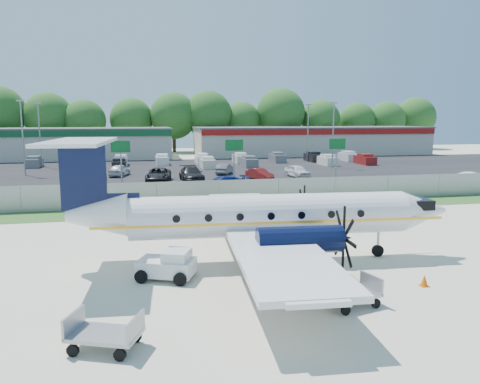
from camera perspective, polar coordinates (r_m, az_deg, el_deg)
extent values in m
plane|color=beige|center=(24.76, 2.92, -7.42)|extent=(170.00, 170.00, 0.00)
cube|color=#2D561E|center=(36.15, -1.99, -2.12)|extent=(170.00, 4.00, 0.02)
cube|color=black|center=(42.95, -3.62, -0.33)|extent=(170.00, 8.00, 0.02)
cube|color=black|center=(63.61, -6.41, 2.70)|extent=(170.00, 32.00, 0.02)
cube|color=gray|center=(37.92, -2.52, -0.07)|extent=(120.00, 0.02, 1.90)
cube|color=gray|center=(37.77, -2.53, 1.40)|extent=(120.00, 0.06, 0.06)
cube|color=gray|center=(38.08, -2.51, -1.48)|extent=(120.00, 0.06, 0.06)
cube|color=#BBB8A9|center=(86.89, -23.97, 5.32)|extent=(46.00, 12.00, 5.00)
cube|color=#474749|center=(86.80, -24.09, 7.05)|extent=(46.40, 12.40, 0.24)
cube|color=#0F4723|center=(80.85, -24.94, 6.46)|extent=(46.00, 0.20, 1.00)
cube|color=#BBB8A9|center=(90.93, 8.74, 6.13)|extent=(44.00, 12.00, 5.00)
cube|color=#474749|center=(90.83, 8.78, 7.78)|extent=(44.40, 12.40, 0.24)
cube|color=maroon|center=(85.17, 10.24, 7.24)|extent=(44.00, 0.20, 1.00)
cylinder|color=gray|center=(46.18, -14.28, 3.18)|extent=(0.14, 0.14, 5.00)
cube|color=#0C5923|center=(45.89, -14.37, 5.40)|extent=(1.80, 0.08, 1.10)
cylinder|color=gray|center=(47.05, -0.75, 3.56)|extent=(0.14, 0.14, 5.00)
cube|color=#0C5923|center=(46.76, -0.72, 5.74)|extent=(1.80, 0.08, 1.10)
cylinder|color=gray|center=(50.36, 11.65, 3.74)|extent=(0.14, 0.14, 5.00)
cube|color=#0C5923|center=(50.09, 11.78, 5.77)|extent=(1.80, 0.08, 1.10)
cylinder|color=gray|center=(62.52, -24.95, 5.93)|extent=(0.18, 0.18, 9.00)
cube|color=gray|center=(62.50, -25.23, 10.04)|extent=(0.90, 0.35, 0.18)
cylinder|color=gray|center=(66.35, 11.27, 6.73)|extent=(0.18, 0.18, 9.00)
cube|color=gray|center=(66.34, 11.40, 10.62)|extent=(0.90, 0.35, 0.18)
cylinder|color=gray|center=(72.30, -23.21, 6.36)|extent=(0.18, 0.18, 9.00)
cube|color=gray|center=(72.29, -23.44, 9.91)|extent=(0.90, 0.35, 0.18)
cylinder|color=gray|center=(75.64, 8.27, 7.08)|extent=(0.18, 0.18, 9.00)
cube|color=gray|center=(75.62, 8.35, 10.49)|extent=(0.90, 0.35, 0.18)
cylinder|color=silver|center=(22.85, 3.70, -2.82)|extent=(13.62, 3.02, 2.05)
cone|color=silver|center=(25.63, 21.38, -2.13)|extent=(2.52, 2.22, 2.05)
cone|color=silver|center=(22.65, -16.99, -2.76)|extent=(2.95, 2.25, 2.05)
cube|color=black|center=(25.46, 21.00, -1.31)|extent=(1.07, 1.47, 0.49)
cube|color=silver|center=(22.88, 2.35, -4.32)|extent=(4.82, 19.21, 0.24)
cylinder|color=black|center=(20.13, 7.30, -5.78)|extent=(3.75, 1.45, 1.19)
cylinder|color=black|center=(26.07, 3.70, -2.30)|extent=(3.75, 1.45, 1.19)
cube|color=black|center=(22.45, -18.57, 1.82)|extent=(2.06, 0.34, 3.13)
cube|color=silver|center=(22.34, -19.04, 5.80)|extent=(3.07, 6.87, 0.15)
cylinder|color=gray|center=(24.95, 16.47, -5.99)|extent=(0.13, 0.13, 1.40)
cylinder|color=black|center=(25.05, 16.43, -6.87)|extent=(0.62, 0.24, 0.61)
cylinder|color=black|center=(20.31, 3.92, -10.15)|extent=(0.72, 0.48, 0.69)
cylinder|color=black|center=(26.21, 1.11, -5.69)|extent=(0.72, 0.48, 0.69)
cube|color=silver|center=(21.06, -8.96, -9.00)|extent=(2.79, 2.27, 0.68)
cube|color=silver|center=(20.75, -7.72, -7.71)|extent=(1.47, 1.57, 0.48)
cube|color=black|center=(20.62, -6.57, -7.75)|extent=(0.57, 1.05, 0.39)
cylinder|color=black|center=(20.77, -11.94, -10.05)|extent=(0.62, 0.42, 0.58)
cylinder|color=black|center=(22.10, -10.43, -8.83)|extent=(0.62, 0.42, 0.58)
cylinder|color=black|center=(20.19, -7.30, -10.49)|extent=(0.62, 0.42, 0.58)
cylinder|color=black|center=(21.55, -6.05, -9.19)|extent=(0.62, 0.42, 0.58)
cube|color=gray|center=(15.48, -16.16, -16.34)|extent=(2.45, 1.99, 0.13)
cube|color=gray|center=(15.80, -19.62, -14.71)|extent=(0.56, 1.21, 0.64)
cube|color=gray|center=(14.95, -12.60, -15.78)|extent=(0.56, 1.21, 0.64)
cylinder|color=black|center=(15.47, -19.71, -17.72)|extent=(0.40, 0.26, 0.38)
cylinder|color=black|center=(16.39, -17.61, -16.03)|extent=(0.40, 0.26, 0.38)
cylinder|color=black|center=(14.84, -14.43, -18.67)|extent=(0.40, 0.26, 0.38)
cylinder|color=black|center=(15.79, -12.60, -16.81)|extent=(0.40, 0.26, 0.38)
cube|color=gray|center=(18.43, 13.41, -12.06)|extent=(2.28, 1.70, 0.12)
cube|color=gray|center=(17.75, 11.00, -11.76)|extent=(0.39, 1.20, 0.61)
cube|color=gray|center=(18.93, 15.73, -10.60)|extent=(0.39, 1.20, 0.61)
cylinder|color=black|center=(17.71, 12.75, -13.90)|extent=(0.39, 0.21, 0.37)
cylinder|color=black|center=(18.52, 10.50, -12.78)|extent=(0.39, 0.21, 0.37)
cylinder|color=black|center=(18.59, 16.25, -12.91)|extent=(0.39, 0.21, 0.37)
cylinder|color=black|center=(19.36, 13.95, -11.90)|extent=(0.39, 0.21, 0.37)
cone|color=#E15D07|center=(21.45, 21.54, -9.99)|extent=(0.33, 0.33, 0.50)
cube|color=#E15D07|center=(21.53, 21.50, -10.59)|extent=(0.35, 0.35, 0.03)
cone|color=#E15D07|center=(21.03, 10.36, -9.91)|extent=(0.32, 0.32, 0.48)
cube|color=#E15D07|center=(21.10, 10.34, -10.49)|extent=(0.34, 0.34, 0.03)
cone|color=#E15D07|center=(37.86, -10.83, -1.37)|extent=(0.35, 0.35, 0.52)
cube|color=#E15D07|center=(37.90, -10.82, -1.74)|extent=(0.37, 0.37, 0.03)
imported|color=navy|center=(44.89, -2.22, 0.07)|extent=(5.32, 2.90, 1.46)
imported|color=beige|center=(52.83, 26.76, 0.46)|extent=(4.97, 3.31, 1.55)
imported|color=navy|center=(53.45, -18.34, 1.07)|extent=(2.59, 4.15, 1.32)
imported|color=black|center=(52.48, -9.89, 1.26)|extent=(3.19, 5.71, 1.51)
imported|color=black|center=(52.26, -5.92, 1.31)|extent=(2.53, 5.67, 1.61)
imported|color=maroon|center=(53.29, 2.38, 1.50)|extent=(2.73, 4.11, 1.28)
imported|color=silver|center=(56.09, 6.98, 1.82)|extent=(2.36, 4.45, 1.44)
imported|color=silver|center=(58.44, -14.46, 1.89)|extent=(2.83, 4.55, 1.45)
imported|color=#595B5E|center=(58.66, -1.89, 2.20)|extent=(2.91, 4.22, 1.32)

